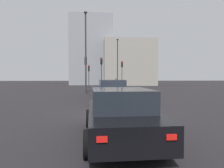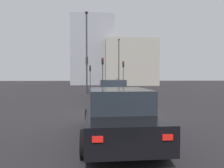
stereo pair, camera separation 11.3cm
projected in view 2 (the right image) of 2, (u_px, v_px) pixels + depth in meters
The scene contains 12 objects.
ground_plane at pixel (112, 113), 10.66m from camera, with size 160.00×160.00×0.20m, color black.
car_navy_lead at pixel (108, 88), 19.74m from camera, with size 4.24×2.05×1.50m.
car_grey_second at pixel (112, 92), 13.73m from camera, with size 4.74×2.12×1.59m.
car_black_third at pixel (118, 114), 5.84m from camera, with size 4.51×2.11×1.46m.
traffic_light_near_left at pixel (123, 69), 32.25m from camera, with size 0.32×0.28×4.24m.
traffic_light_near_right at pixel (90, 72), 32.61m from camera, with size 0.32×0.30×3.62m.
traffic_light_far_left at pixel (87, 67), 24.02m from camera, with size 0.32×0.28×4.13m.
traffic_light_far_right at pixel (103, 67), 27.90m from camera, with size 0.32×0.30×4.40m.
street_lamp_kerbside at pixel (87, 46), 20.83m from camera, with size 0.56×0.36×8.50m.
street_lamp_far at pixel (119, 59), 33.54m from camera, with size 0.56×0.36×8.09m.
building_facade_left at pixel (128, 64), 46.37m from camera, with size 13.90×10.61×9.47m, color gray.
building_facade_center at pixel (93, 51), 46.70m from camera, with size 8.50×9.33×15.26m, color gray.
Camera 2 is at (-10.57, 0.73, 1.80)m, focal length 32.48 mm.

